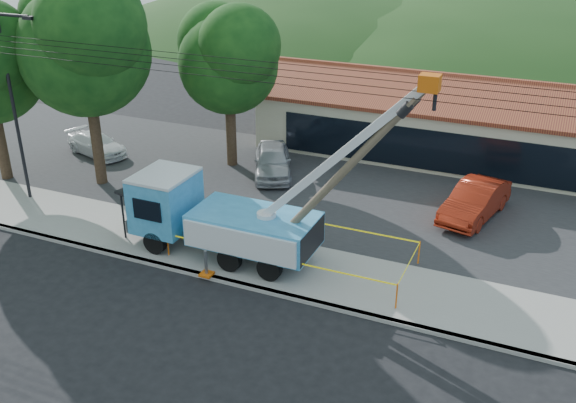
% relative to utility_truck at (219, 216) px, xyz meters
% --- Properties ---
extents(ground, '(120.00, 120.00, 0.00)m').
position_rel_utility_truck_xyz_m(ground, '(2.66, -3.90, -1.80)').
color(ground, black).
rests_on(ground, ground).
extents(curb, '(60.00, 0.25, 0.15)m').
position_rel_utility_truck_xyz_m(curb, '(2.66, -1.80, -1.73)').
color(curb, gray).
rests_on(curb, ground).
extents(sidewalk, '(60.00, 4.00, 0.15)m').
position_rel_utility_truck_xyz_m(sidewalk, '(2.66, 0.10, -1.73)').
color(sidewalk, gray).
rests_on(sidewalk, ground).
extents(parking_lot, '(60.00, 12.00, 0.10)m').
position_rel_utility_truck_xyz_m(parking_lot, '(2.66, 8.10, -1.75)').
color(parking_lot, '#28282B').
rests_on(parking_lot, ground).
extents(strip_mall, '(22.50, 8.53, 4.67)m').
position_rel_utility_truck_xyz_m(strip_mall, '(6.66, 16.08, 0.08)').
color(strip_mall, '#BDB296').
rests_on(strip_mall, ground).
extents(streetlight, '(2.13, 0.22, 9.00)m').
position_rel_utility_truck_xyz_m(streetlight, '(-11.12, 1.10, 3.50)').
color(streetlight, black).
rests_on(streetlight, ground).
extents(tree_west_near, '(7.56, 6.72, 10.80)m').
position_rel_utility_truck_xyz_m(tree_west_near, '(-9.34, 4.10, 5.72)').
color(tree_west_near, '#332316').
rests_on(tree_west_near, ground).
extents(tree_lot, '(6.30, 5.60, 8.94)m').
position_rel_utility_truck_xyz_m(tree_lot, '(-4.34, 9.10, 4.41)').
color(tree_lot, '#332316').
rests_on(tree_lot, ground).
extents(hill_west, '(78.40, 56.00, 28.00)m').
position_rel_utility_truck_xyz_m(hill_west, '(-12.34, 51.10, -1.80)').
color(hill_west, '#193915').
rests_on(hill_west, ground).
extents(utility_truck, '(12.06, 4.16, 8.25)m').
position_rel_utility_truck_xyz_m(utility_truck, '(0.00, 0.00, 0.00)').
color(utility_truck, black).
rests_on(utility_truck, ground).
extents(leaning_pole, '(6.55, 1.72, 8.18)m').
position_rel_utility_truck_xyz_m(leaning_pole, '(5.15, 0.03, 2.73)').
color(leaning_pole, brown).
rests_on(leaning_pole, ground).
extents(bus_shelter, '(2.55, 1.87, 2.22)m').
position_rel_utility_truck_xyz_m(bus_shelter, '(-3.31, -0.06, -0.05)').
color(bus_shelter, black).
rests_on(bus_shelter, ground).
extents(caution_tape, '(9.61, 3.48, 1.01)m').
position_rel_utility_truck_xyz_m(caution_tape, '(2.93, 0.65, -0.92)').
color(caution_tape, '#DE5A0C').
rests_on(caution_tape, ground).
extents(car_silver, '(3.75, 5.08, 1.61)m').
position_rel_utility_truck_xyz_m(car_silver, '(-1.63, 8.61, -1.80)').
color(car_silver, '#A4A6AB').
rests_on(car_silver, ground).
extents(car_red, '(2.77, 5.17, 1.62)m').
position_rel_utility_truck_xyz_m(car_red, '(9.02, 7.69, -1.80)').
color(car_red, maroon).
rests_on(car_red, ground).
extents(car_white, '(4.52, 2.87, 1.22)m').
position_rel_utility_truck_xyz_m(car_white, '(-12.21, 7.35, -1.80)').
color(car_white, white).
rests_on(car_white, ground).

